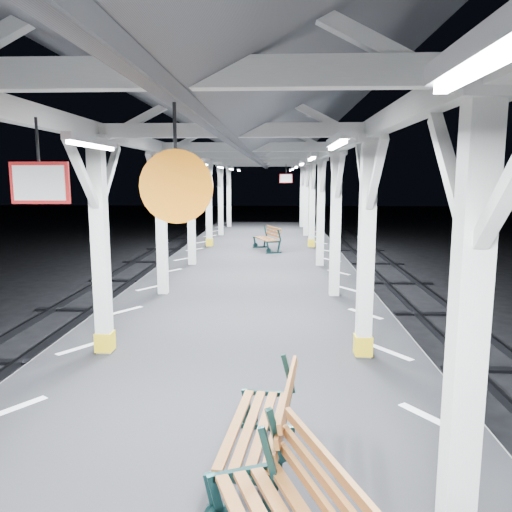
{
  "coord_description": "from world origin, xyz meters",
  "views": [
    {
      "loc": [
        0.69,
        -5.37,
        3.71
      ],
      "look_at": [
        0.27,
        4.17,
        2.2
      ],
      "focal_mm": 35.0,
      "sensor_mm": 36.0,
      "label": 1
    }
  ],
  "objects": [
    {
      "name": "bench_far",
      "position": [
        0.36,
        13.1,
        1.47
      ],
      "size": [
        1.11,
        1.72,
        0.88
      ],
      "rotation": [
        0.0,
        0.0,
        0.35
      ],
      "color": "black",
      "rests_on": "platform"
    },
    {
      "name": "hazard_stripes_right",
      "position": [
        2.45,
        0.0,
        1.0
      ],
      "size": [
        1.0,
        48.0,
        0.01
      ],
      "primitive_type": "cube",
      "color": "silver",
      "rests_on": "platform"
    },
    {
      "name": "ground",
      "position": [
        0.0,
        0.0,
        0.0
      ],
      "size": [
        120.0,
        120.0,
        0.0
      ],
      "primitive_type": "plane",
      "color": "black",
      "rests_on": "ground"
    },
    {
      "name": "canopy",
      "position": [
        0.0,
        -0.02,
        4.56
      ],
      "size": [
        5.4,
        49.0,
        4.65
      ],
      "color": "silver",
      "rests_on": "platform"
    },
    {
      "name": "platform",
      "position": [
        0.0,
        0.0,
        0.5
      ],
      "size": [
        6.0,
        50.0,
        1.0
      ],
      "primitive_type": "cube",
      "color": "black",
      "rests_on": "ground"
    },
    {
      "name": "bench_mid",
      "position": [
        0.6,
        -1.11,
        1.47
      ],
      "size": [
        0.79,
        1.68,
        0.88
      ],
      "rotation": [
        0.0,
        0.0,
        -0.12
      ],
      "color": "black",
      "rests_on": "platform"
    },
    {
      "name": "hazard_stripes_left",
      "position": [
        -2.45,
        0.0,
        1.0
      ],
      "size": [
        1.0,
        48.0,
        0.01
      ],
      "primitive_type": "cube",
      "color": "silver",
      "rests_on": "platform"
    }
  ]
}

